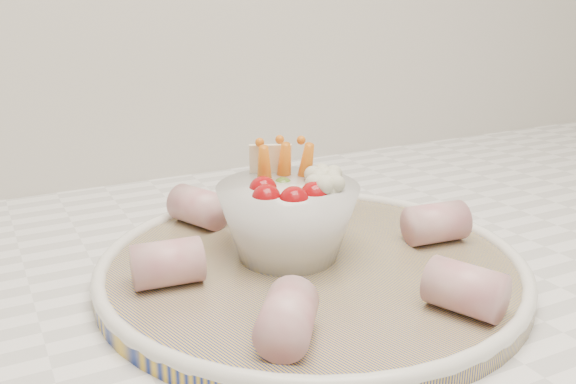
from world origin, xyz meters
name	(u,v)px	position (x,y,z in m)	size (l,w,h in m)	color
serving_platter	(312,266)	(0.05, 1.41, 0.93)	(0.45, 0.45, 0.02)	navy
veggie_bowl	(289,217)	(0.04, 1.43, 0.97)	(0.12, 0.12, 0.10)	silver
cured_meat_rolls	(312,242)	(0.05, 1.41, 0.95)	(0.30, 0.32, 0.04)	#B35160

